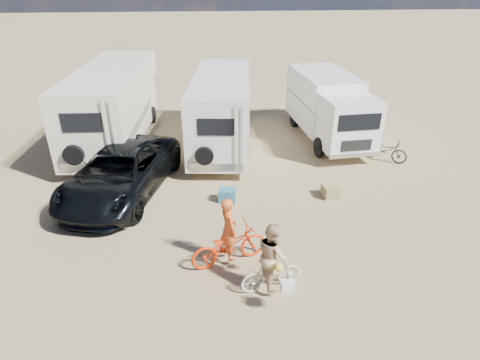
{
  "coord_description": "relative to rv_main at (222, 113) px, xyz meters",
  "views": [
    {
      "loc": [
        -0.95,
        -8.77,
        6.58
      ],
      "look_at": [
        -0.07,
        1.16,
        1.3
      ],
      "focal_mm": 29.63,
      "sensor_mm": 36.0,
      "label": 1
    }
  ],
  "objects": [
    {
      "name": "ground",
      "position": [
        0.31,
        -6.76,
        -1.47
      ],
      "size": [
        140.0,
        140.0,
        0.0
      ],
      "primitive_type": "plane",
      "color": "tan",
      "rests_on": "ground"
    },
    {
      "name": "rv_main",
      "position": [
        0.0,
        0.0,
        0.0
      ],
      "size": [
        2.89,
        6.83,
        2.94
      ],
      "primitive_type": null,
      "rotation": [
        0.0,
        0.0,
        -0.11
      ],
      "color": "white",
      "rests_on": "ground"
    },
    {
      "name": "rv_left",
      "position": [
        -4.46,
        0.92,
        0.09
      ],
      "size": [
        2.79,
        8.01,
        3.12
      ],
      "primitive_type": null,
      "rotation": [
        0.0,
        0.0,
        -0.04
      ],
      "color": "silver",
      "rests_on": "ground"
    },
    {
      "name": "box_truck",
      "position": [
        4.59,
        0.41,
        -0.12
      ],
      "size": [
        2.58,
        5.97,
        2.7
      ],
      "primitive_type": null,
      "rotation": [
        0.0,
        0.0,
        0.08
      ],
      "color": "white",
      "rests_on": "ground"
    },
    {
      "name": "dark_suv",
      "position": [
        -3.5,
        -3.72,
        -0.7
      ],
      "size": [
        3.92,
        5.99,
        1.53
      ],
      "primitive_type": "imported",
      "rotation": [
        0.0,
        0.0,
        -0.27
      ],
      "color": "black",
      "rests_on": "ground"
    },
    {
      "name": "bike_man",
      "position": [
        -0.21,
        -7.58,
        -0.95
      ],
      "size": [
        2.09,
        1.28,
        1.03
      ],
      "primitive_type": "imported",
      "rotation": [
        0.0,
        0.0,
        1.89
      ],
      "color": "red",
      "rests_on": "ground"
    },
    {
      "name": "bike_woman",
      "position": [
        0.7,
        -8.62,
        -1.02
      ],
      "size": [
        1.54,
        0.74,
        0.89
      ],
      "primitive_type": "imported",
      "rotation": [
        0.0,
        0.0,
        1.8
      ],
      "color": "beige",
      "rests_on": "ground"
    },
    {
      "name": "rider_man",
      "position": [
        -0.21,
        -7.58,
        -0.63
      ],
      "size": [
        0.58,
        0.71,
        1.68
      ],
      "primitive_type": "imported",
      "rotation": [
        0.0,
        0.0,
        1.89
      ],
      "color": "#D35321",
      "rests_on": "ground"
    },
    {
      "name": "rider_woman",
      "position": [
        0.7,
        -8.62,
        -0.66
      ],
      "size": [
        0.78,
        0.91,
        1.62
      ],
      "primitive_type": "imported",
      "rotation": [
        0.0,
        0.0,
        1.8
      ],
      "color": "tan",
      "rests_on": "ground"
    },
    {
      "name": "bike_parked",
      "position": [
        6.19,
        -1.99,
        -1.02
      ],
      "size": [
        1.74,
        1.49,
        0.9
      ],
      "primitive_type": "imported",
      "rotation": [
        0.0,
        0.0,
        0.94
      ],
      "color": "#2A2C2A",
      "rests_on": "ground"
    },
    {
      "name": "cooler",
      "position": [
        -0.07,
        -4.56,
        -1.25
      ],
      "size": [
        0.61,
        0.49,
        0.43
      ],
      "primitive_type": "cube",
      "rotation": [
        0.0,
        0.0,
        -0.2
      ],
      "color": "#2B6D86",
      "rests_on": "ground"
    },
    {
      "name": "crate",
      "position": [
        3.31,
        -4.57,
        -1.27
      ],
      "size": [
        0.55,
        0.55,
        0.4
      ],
      "primitive_type": "cube",
      "rotation": [
        0.0,
        0.0,
        0.11
      ],
      "color": "olive",
      "rests_on": "ground"
    }
  ]
}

